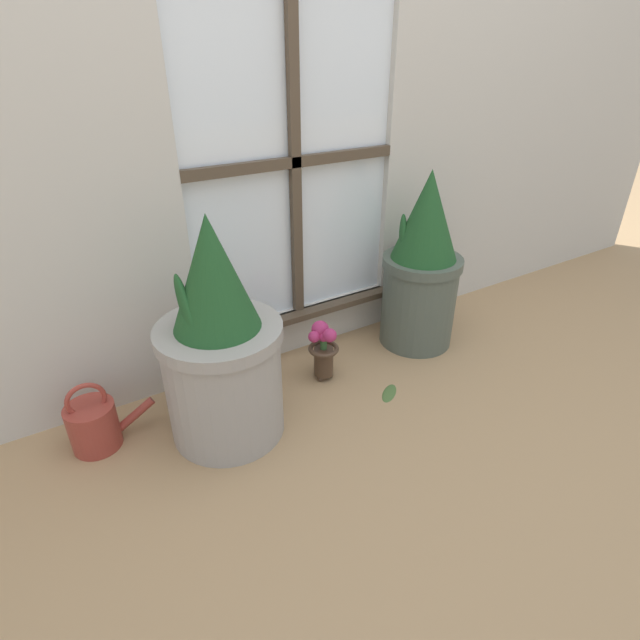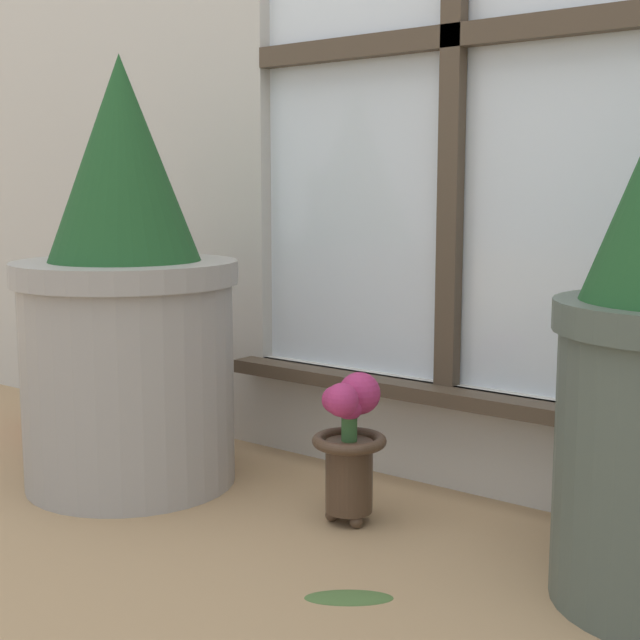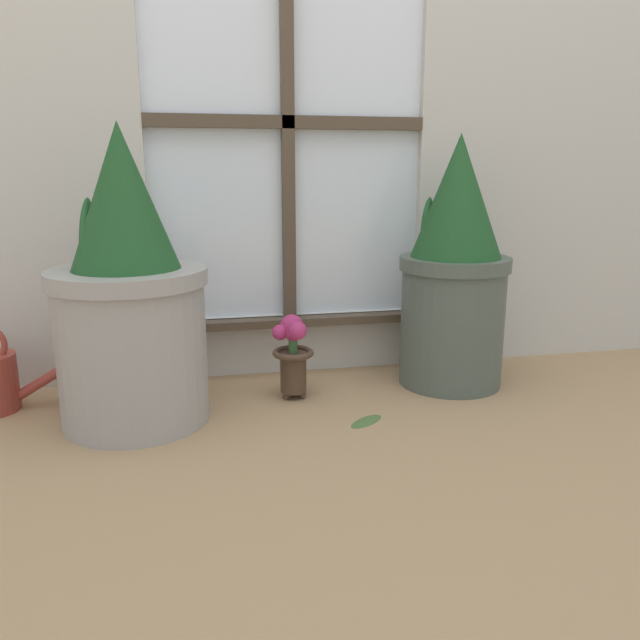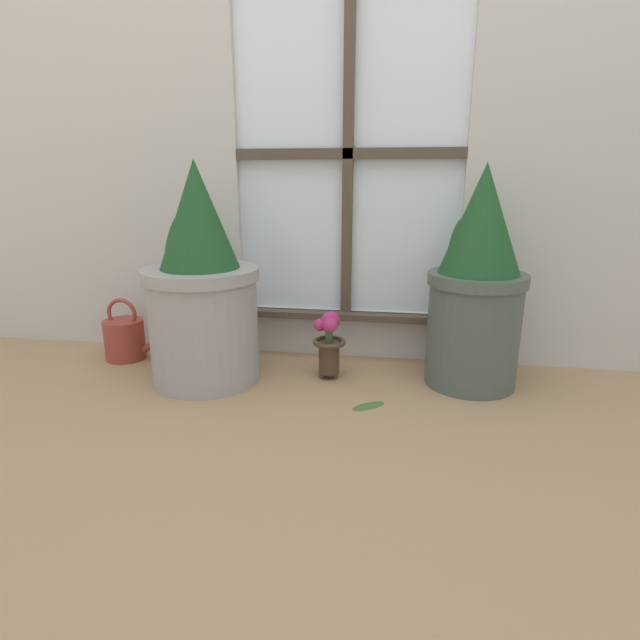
% 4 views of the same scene
% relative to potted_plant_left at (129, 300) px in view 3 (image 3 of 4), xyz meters
% --- Properties ---
extents(ground_plane, '(10.00, 10.00, 0.00)m').
position_rel_potted_plant_left_xyz_m(ground_plane, '(0.43, -0.18, -0.30)').
color(ground_plane, tan).
extents(potted_plant_left, '(0.37, 0.37, 0.71)m').
position_rel_potted_plant_left_xyz_m(potted_plant_left, '(0.00, 0.00, 0.00)').
color(potted_plant_left, '#9E9993').
rests_on(potted_plant_left, ground_plane).
extents(potted_plant_right, '(0.31, 0.31, 0.70)m').
position_rel_potted_plant_left_xyz_m(potted_plant_right, '(0.87, 0.10, 0.02)').
color(potted_plant_right, '#4C564C').
rests_on(potted_plant_right, ground_plane).
extents(flower_vase, '(0.11, 0.11, 0.23)m').
position_rel_potted_plant_left_xyz_m(flower_vase, '(0.40, 0.08, -0.18)').
color(flower_vase, '#473323').
rests_on(flower_vase, ground_plane).
extents(fallen_leaf, '(0.11, 0.10, 0.01)m').
position_rel_potted_plant_left_xyz_m(fallen_leaf, '(0.55, -0.13, -0.30)').
color(fallen_leaf, '#476633').
rests_on(fallen_leaf, ground_plane).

